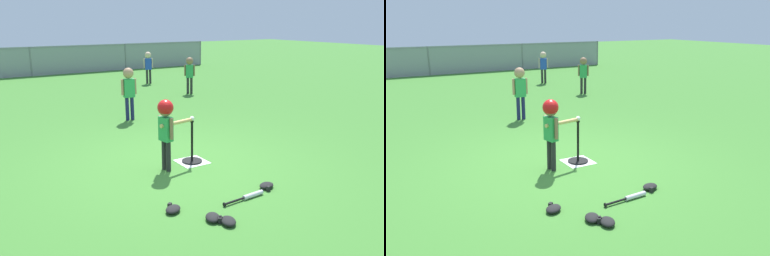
{
  "view_description": "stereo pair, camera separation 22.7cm",
  "coord_description": "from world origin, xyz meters",
  "views": [
    {
      "loc": [
        -2.88,
        -4.9,
        2.15
      ],
      "look_at": [
        0.19,
        -0.02,
        0.55
      ],
      "focal_mm": 36.56,
      "sensor_mm": 36.0,
      "label": 1
    },
    {
      "loc": [
        -2.69,
        -5.02,
        2.15
      ],
      "look_at": [
        0.19,
        -0.02,
        0.55
      ],
      "focal_mm": 36.56,
      "sensor_mm": 36.0,
      "label": 2
    }
  ],
  "objects": [
    {
      "name": "fielder_deep_right",
      "position": [
        3.28,
        5.03,
        0.7
      ],
      "size": [
        0.28,
        0.22,
        1.09
      ],
      "color": "#262626",
      "rests_on": "ground_plane"
    },
    {
      "name": "baseball_on_tee",
      "position": [
        0.19,
        -0.02,
        0.7
      ],
      "size": [
        0.07,
        0.07,
        0.07
      ],
      "primitive_type": "sphere",
      "color": "white",
      "rests_on": "batting_tee"
    },
    {
      "name": "home_plate",
      "position": [
        0.19,
        -0.02,
        0.0
      ],
      "size": [
        0.44,
        0.44,
        0.01
      ],
      "primitive_type": "cube",
      "color": "white",
      "rests_on": "ground_plane"
    },
    {
      "name": "glove_tossed_aside",
      "position": [
        0.5,
        -1.39,
        0.04
      ],
      "size": [
        0.25,
        0.21,
        0.07
      ],
      "color": "black",
      "rests_on": "ground_plane"
    },
    {
      "name": "outfield_fence",
      "position": [
        0.0,
        11.6,
        0.62
      ],
      "size": [
        16.06,
        0.06,
        1.15
      ],
      "color": "slate",
      "rests_on": "ground_plane"
    },
    {
      "name": "fielder_deep_center",
      "position": [
        3.1,
        7.45,
        0.71
      ],
      "size": [
        0.31,
        0.22,
        1.1
      ],
      "color": "#262626",
      "rests_on": "ground_plane"
    },
    {
      "name": "glove_by_plate",
      "position": [
        -0.51,
        -1.87,
        0.04
      ],
      "size": [
        0.23,
        0.26,
        0.07
      ],
      "color": "black",
      "rests_on": "ground_plane"
    },
    {
      "name": "glove_near_bats",
      "position": [
        -0.6,
        -1.72,
        0.04
      ],
      "size": [
        0.25,
        0.27,
        0.07
      ],
      "color": "black",
      "rests_on": "ground_plane"
    },
    {
      "name": "spare_bat_silver",
      "position": [
        0.1,
        -1.5,
        0.03
      ],
      "size": [
        0.63,
        0.08,
        0.06
      ],
      "color": "silver",
      "rests_on": "ground_plane"
    },
    {
      "name": "ground_plane",
      "position": [
        0.0,
        0.0,
        0.0
      ],
      "size": [
        60.0,
        60.0,
        0.0
      ],
      "primitive_type": "plane",
      "color": "#3D7A2D"
    },
    {
      "name": "batting_tee",
      "position": [
        0.19,
        -0.02,
        0.1
      ],
      "size": [
        0.32,
        0.32,
        0.66
      ],
      "color": "black",
      "rests_on": "ground_plane"
    },
    {
      "name": "fielder_near_right",
      "position": [
        0.45,
        2.97,
        0.75
      ],
      "size": [
        0.34,
        0.23,
        1.16
      ],
      "color": "#191E4C",
      "rests_on": "ground_plane"
    },
    {
      "name": "batter_child",
      "position": [
        -0.3,
        -0.11,
        0.76
      ],
      "size": [
        0.62,
        0.3,
        1.06
      ],
      "color": "#262626",
      "rests_on": "ground_plane"
    },
    {
      "name": "glove_outfield_drop",
      "position": [
        -0.88,
        -1.31,
        0.04
      ],
      "size": [
        0.27,
        0.26,
        0.07
      ],
      "color": "black",
      "rests_on": "ground_plane"
    }
  ]
}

